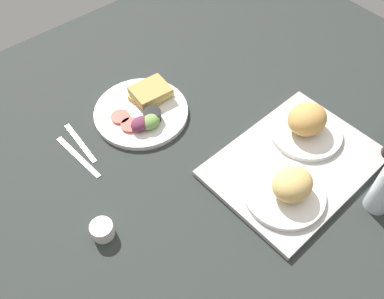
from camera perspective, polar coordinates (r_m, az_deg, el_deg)
The scene contains 8 objects.
ground_plane at distance 117.63cm, azimuth -0.19°, elevation -0.26°, with size 190.00×150.00×3.00cm, color #282D2B.
serving_tray at distance 115.55cm, azimuth 13.96°, elevation -1.96°, with size 45.00×33.00×1.60cm, color #B2B2AD.
bread_plate_near at distance 119.73cm, azimuth 15.58°, elevation 3.41°, with size 20.62×20.62×9.34cm.
bread_plate_far at distance 105.94cm, azimuth 13.22°, elevation -5.25°, with size 20.96×20.96×8.78cm.
plate_with_salad at distance 124.54cm, azimuth -6.72°, elevation 5.47°, with size 28.23×28.23×5.40cm.
espresso_cup at distance 102.84cm, azimuth -12.32°, elevation -10.84°, with size 5.60×5.60×4.00cm, color silver.
fork at distance 121.60cm, azimuth -15.22°, elevation 0.92°, with size 17.00×1.40×0.50cm, color #B7B7BC.
knife at distance 118.59cm, azimuth -15.48°, elevation -0.97°, with size 19.00×1.40×0.50cm, color #B7B7BC.
Camera 1 is at (45.54, 55.09, 91.92)cm, focal length 38.52 mm.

